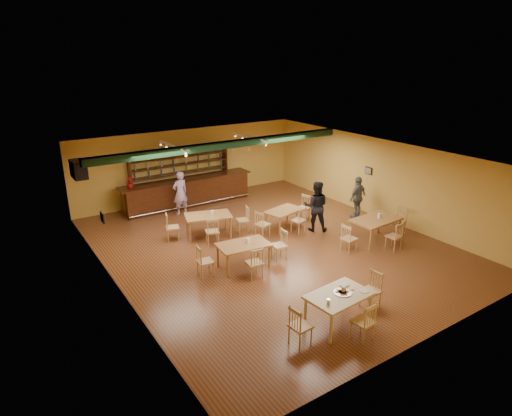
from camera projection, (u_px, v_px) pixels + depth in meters
floor at (270, 245)px, 14.35m from camera, size 12.00×12.00×0.00m
ceiling_beam at (226, 145)px, 15.59m from camera, size 10.00×0.30×0.25m
track_rail_left at (172, 146)px, 15.10m from camera, size 0.05×2.50×0.05m
track_rail_right at (250, 136)px, 16.76m from camera, size 0.05×2.50×0.05m
ac_unit at (79, 169)px, 14.38m from camera, size 0.34×0.70×0.48m
picture_left at (102, 217)px, 12.00m from camera, size 0.04×0.34×0.28m
picture_right at (369, 171)px, 16.74m from camera, size 0.04×0.34×0.28m
bar_counter at (188, 192)px, 17.93m from camera, size 5.60×0.85×1.13m
back_bar_hutch at (181, 175)px, 18.24m from camera, size 4.33×0.40×2.28m
poinsettia at (130, 183)px, 16.46m from camera, size 0.32×0.32×0.44m
dining_table_a at (209, 225)px, 14.94m from camera, size 1.75×1.34×0.77m
dining_table_b at (284, 219)px, 15.68m from camera, size 1.51×1.10×0.68m
dining_table_c at (244, 256)px, 12.76m from camera, size 1.58×1.05×0.75m
dining_table_d at (375, 230)px, 14.46m from camera, size 1.72×1.10×0.83m
near_table at (338, 309)px, 10.05m from camera, size 1.55×1.07×0.79m
pizza_tray at (343, 293)px, 9.97m from camera, size 0.46×0.46×0.01m
parmesan_shaker at (328, 301)px, 9.52m from camera, size 0.08×0.08×0.11m
napkin_stack at (344, 285)px, 10.27m from camera, size 0.23×0.19×0.03m
pizza_server at (346, 289)px, 10.09m from camera, size 0.31×0.27×0.00m
side_plate at (364, 291)px, 10.05m from camera, size 0.24×0.24×0.01m
patron_bar at (180, 193)px, 16.83m from camera, size 0.68×0.50×1.72m
patron_right_a at (316, 206)px, 15.28m from camera, size 1.11×1.08×1.80m
patron_right_b at (358, 197)px, 16.52m from camera, size 1.01×0.58×1.62m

